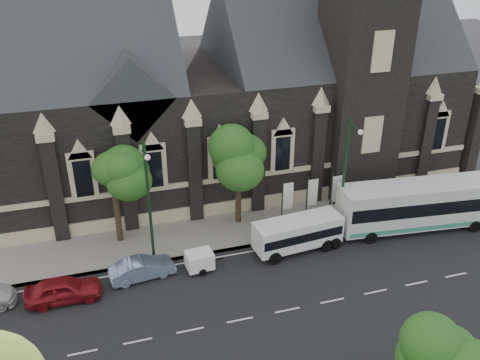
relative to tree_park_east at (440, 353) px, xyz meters
name	(u,v)px	position (x,y,z in m)	size (l,w,h in m)	color
ground	(240,320)	(-6.18, 9.32, -4.62)	(160.00, 160.00, 0.00)	black
sidewalk	(204,235)	(-6.18, 18.82, -4.54)	(80.00, 5.00, 0.15)	gray
museum	(234,88)	(-1.06, 28.10, 3.55)	(40.00, 17.70, 29.90)	black
tree_park_east	(440,353)	(0.00, 0.00, 0.00)	(3.40, 3.40, 6.28)	black
tree_walk_right	(240,153)	(-2.96, 20.04, 1.20)	(4.08, 4.08, 7.80)	black
tree_walk_left	(115,169)	(-11.97, 20.03, 1.12)	(3.91, 3.91, 7.64)	black
street_lamp_near	(346,171)	(3.82, 16.42, 0.49)	(0.36, 1.88, 9.00)	black
street_lamp_mid	(149,198)	(-10.18, 16.42, 0.49)	(0.36, 1.88, 9.00)	black
banner_flag_left	(286,199)	(0.11, 18.32, -2.24)	(0.90, 0.10, 4.00)	black
banner_flag_center	(311,195)	(2.11, 18.32, -2.24)	(0.90, 0.10, 4.00)	black
banner_flag_right	(335,192)	(4.11, 18.32, -2.24)	(0.90, 0.10, 4.00)	black
tour_coach	(423,204)	(9.88, 15.22, -2.59)	(12.97, 4.00, 3.72)	silver
shuttle_bus	(298,232)	(-0.15, 15.17, -3.20)	(6.47, 2.78, 2.43)	white
box_trailer	(200,260)	(-7.37, 14.79, -3.84)	(2.62, 1.55, 1.38)	white
sedan	(142,268)	(-11.15, 15.09, -3.92)	(1.49, 4.27, 1.41)	#7F94B8
car_far_red	(63,290)	(-16.09, 14.20, -3.84)	(1.85, 4.60, 1.57)	maroon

